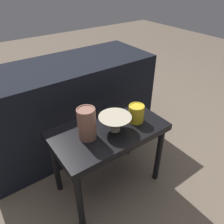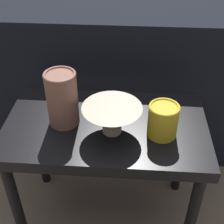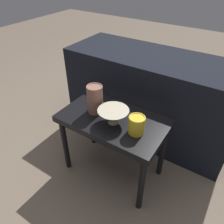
# 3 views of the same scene
# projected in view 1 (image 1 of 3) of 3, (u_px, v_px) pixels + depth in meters

# --- Properties ---
(ground_plane) EXTENTS (8.00, 8.00, 0.00)m
(ground_plane) POSITION_uv_depth(u_px,v_px,m) (109.00, 183.00, 1.50)
(ground_plane) COLOR #6B5B4C
(table) EXTENTS (0.65, 0.38, 0.47)m
(table) POSITION_uv_depth(u_px,v_px,m) (108.00, 137.00, 1.27)
(table) COLOR black
(table) RESTS_ON ground_plane
(couch_backdrop) EXTENTS (1.31, 0.50, 0.68)m
(couch_backdrop) POSITION_uv_depth(u_px,v_px,m) (68.00, 106.00, 1.68)
(couch_backdrop) COLOR black
(couch_backdrop) RESTS_ON ground_plane
(bowl) EXTENTS (0.18, 0.18, 0.09)m
(bowl) POSITION_uv_depth(u_px,v_px,m) (115.00, 122.00, 1.19)
(bowl) COLOR #B2A88E
(bowl) RESTS_ON table
(vase_textured_left) EXTENTS (0.10, 0.10, 0.18)m
(vase_textured_left) POSITION_uv_depth(u_px,v_px,m) (87.00, 123.00, 1.12)
(vase_textured_left) COLOR brown
(vase_textured_left) RESTS_ON table
(vase_colorful_right) EXTENTS (0.09, 0.09, 0.11)m
(vase_colorful_right) POSITION_uv_depth(u_px,v_px,m) (136.00, 113.00, 1.27)
(vase_colorful_right) COLOR gold
(vase_colorful_right) RESTS_ON table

